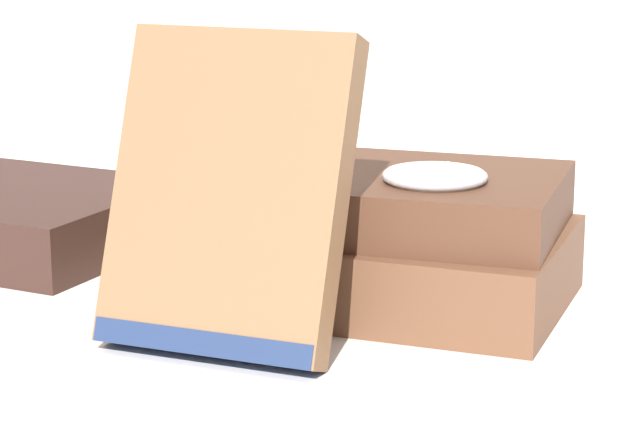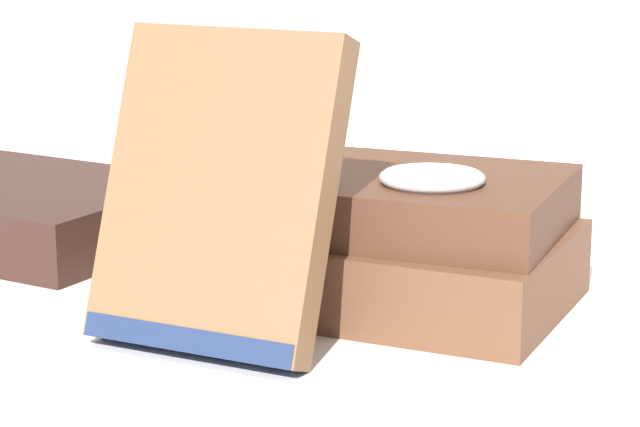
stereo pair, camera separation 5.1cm
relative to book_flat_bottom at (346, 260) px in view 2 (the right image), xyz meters
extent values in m
plane|color=silver|center=(0.00, -0.01, -0.02)|extent=(3.00, 3.00, 0.00)
cube|color=brown|center=(0.01, 0.00, 0.00)|extent=(0.24, 0.14, 0.04)
cube|color=olive|center=(-0.11, 0.00, 0.00)|extent=(0.01, 0.14, 0.04)
cube|color=#4C2D1E|center=(0.01, 0.00, 0.04)|extent=(0.23, 0.14, 0.03)
cube|color=#B22323|center=(-0.10, -0.01, 0.04)|extent=(0.02, 0.13, 0.03)
cube|color=#331E19|center=(-0.25, 0.02, 0.00)|extent=(0.22, 0.17, 0.04)
cube|color=brown|center=(-0.02, -0.10, 0.06)|extent=(0.12, 0.07, 0.16)
cube|color=navy|center=(-0.02, -0.13, -0.01)|extent=(0.12, 0.02, 0.02)
cylinder|color=white|center=(0.06, -0.02, 0.05)|extent=(0.05, 0.05, 0.01)
torus|color=#B2B2B7|center=(0.06, -0.02, 0.05)|extent=(0.06, 0.06, 0.01)
sphere|color=#B2B2B7|center=(0.06, 0.01, 0.05)|extent=(0.01, 0.01, 0.01)
torus|color=#ADADB2|center=(-0.06, 0.14, -0.02)|extent=(0.04, 0.04, 0.00)
torus|color=#ADADB2|center=(-0.01, 0.14, -0.02)|extent=(0.04, 0.04, 0.00)
cylinder|color=#ADADB2|center=(-0.04, 0.14, -0.02)|extent=(0.02, 0.00, 0.00)
camera|label=1|loc=(0.26, -0.68, 0.20)|focal=75.00mm
camera|label=2|loc=(0.30, -0.66, 0.20)|focal=75.00mm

